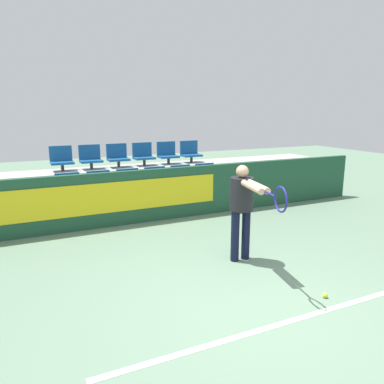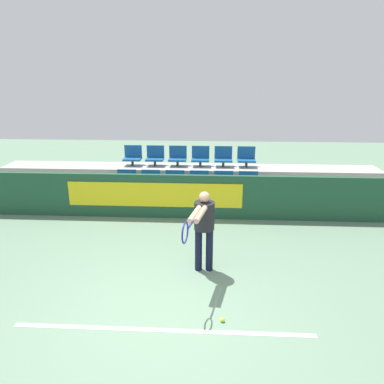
{
  "view_description": "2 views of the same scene",
  "coord_description": "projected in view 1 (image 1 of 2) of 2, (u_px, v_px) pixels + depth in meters",
  "views": [
    {
      "loc": [
        -2.52,
        -3.32,
        2.35
      ],
      "look_at": [
        0.21,
        2.45,
        0.91
      ],
      "focal_mm": 35.0,
      "sensor_mm": 36.0,
      "label": 1
    },
    {
      "loc": [
        0.67,
        -4.78,
        3.48
      ],
      "look_at": [
        0.26,
        2.45,
        1.16
      ],
      "focal_mm": 35.0,
      "sensor_mm": 36.0,
      "label": 2
    }
  ],
  "objects": [
    {
      "name": "stadium_chair_1",
      "position": [
        100.0,
        185.0,
        7.99
      ],
      "size": [
        0.49,
        0.36,
        0.55
      ],
      "color": "#333333",
      "rests_on": "bleacher_tier_front"
    },
    {
      "name": "barrier_wall",
      "position": [
        152.0,
        195.0,
        7.85
      ],
      "size": [
        10.85,
        0.14,
        1.11
      ],
      "color": "#1E4C33",
      "rests_on": "ground"
    },
    {
      "name": "stadium_chair_5",
      "position": [
        206.0,
        176.0,
        9.06
      ],
      "size": [
        0.49,
        0.36,
        0.55
      ],
      "color": "#333333",
      "rests_on": "bleacher_tier_front"
    },
    {
      "name": "stadium_chair_0",
      "position": [
        69.0,
        188.0,
        7.73
      ],
      "size": [
        0.49,
        0.36,
        0.55
      ],
      "color": "#333333",
      "rests_on": "bleacher_tier_front"
    },
    {
      "name": "stadium_chair_3",
      "position": [
        156.0,
        180.0,
        8.53
      ],
      "size": [
        0.49,
        0.36,
        0.55
      ],
      "color": "#333333",
      "rests_on": "bleacher_tier_front"
    },
    {
      "name": "stadium_chair_6",
      "position": [
        62.0,
        159.0,
        8.42
      ],
      "size": [
        0.49,
        0.36,
        0.55
      ],
      "color": "#333333",
      "rests_on": "bleacher_tier_middle"
    },
    {
      "name": "court_baseline",
      "position": [
        283.0,
        323.0,
        4.17
      ],
      "size": [
        4.3,
        0.08,
        0.01
      ],
      "color": "white",
      "rests_on": "ground"
    },
    {
      "name": "stadium_chair_9",
      "position": [
        143.0,
        155.0,
        9.22
      ],
      "size": [
        0.49,
        0.36,
        0.55
      ],
      "color": "#333333",
      "rests_on": "bleacher_tier_middle"
    },
    {
      "name": "tennis_ball",
      "position": [
        325.0,
        295.0,
        4.72
      ],
      "size": [
        0.07,
        0.07,
        0.07
      ],
      "color": "#CCDB33",
      "rests_on": "ground"
    },
    {
      "name": "stadium_chair_8",
      "position": [
        118.0,
        156.0,
        8.96
      ],
      "size": [
        0.49,
        0.36,
        0.55
      ],
      "color": "#333333",
      "rests_on": "bleacher_tier_middle"
    },
    {
      "name": "ground_plane",
      "position": [
        263.0,
        308.0,
        4.49
      ],
      "size": [
        30.0,
        30.0,
        0.0
      ],
      "primitive_type": "plane",
      "color": "slate"
    },
    {
      "name": "tennis_player",
      "position": [
        243.0,
        202.0,
        5.65
      ],
      "size": [
        0.47,
        1.57,
        1.51
      ],
      "rotation": [
        0.0,
        0.0,
        -0.2
      ],
      "color": "black",
      "rests_on": "ground"
    },
    {
      "name": "bleacher_tier_front",
      "position": [
        145.0,
        204.0,
        8.4
      ],
      "size": [
        10.45,
        0.91,
        0.48
      ],
      "color": "#ADA89E",
      "rests_on": "ground"
    },
    {
      "name": "stadium_chair_2",
      "position": [
        129.0,
        182.0,
        8.26
      ],
      "size": [
        0.49,
        0.36,
        0.55
      ],
      "color": "#333333",
      "rests_on": "bleacher_tier_front"
    },
    {
      "name": "stadium_chair_4",
      "position": [
        182.0,
        178.0,
        8.79
      ],
      "size": [
        0.49,
        0.36,
        0.55
      ],
      "color": "#333333",
      "rests_on": "bleacher_tier_front"
    },
    {
      "name": "stadium_chair_10",
      "position": [
        167.0,
        153.0,
        9.49
      ],
      "size": [
        0.49,
        0.36,
        0.55
      ],
      "color": "#333333",
      "rests_on": "bleacher_tier_middle"
    },
    {
      "name": "stadium_chair_11",
      "position": [
        190.0,
        152.0,
        9.76
      ],
      "size": [
        0.49,
        0.36,
        0.55
      ],
      "color": "#333333",
      "rests_on": "bleacher_tier_middle"
    },
    {
      "name": "bleacher_tier_middle",
      "position": [
        133.0,
        186.0,
        9.15
      ],
      "size": [
        10.45,
        0.91,
        0.96
      ],
      "color": "#ADA89E",
      "rests_on": "ground"
    },
    {
      "name": "stadium_chair_7",
      "position": [
        90.0,
        158.0,
        8.69
      ],
      "size": [
        0.49,
        0.36,
        0.55
      ],
      "color": "#333333",
      "rests_on": "bleacher_tier_middle"
    }
  ]
}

